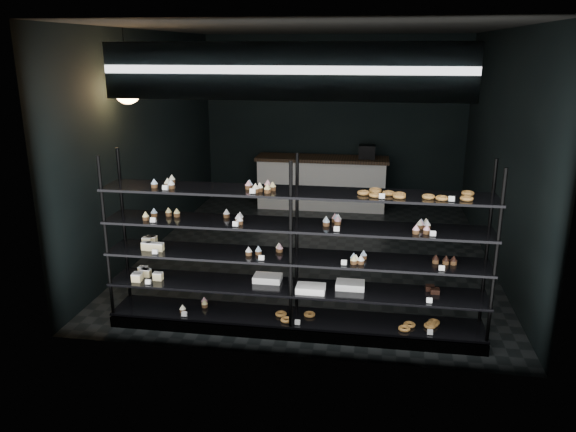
{
  "coord_description": "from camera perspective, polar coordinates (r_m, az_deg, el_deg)",
  "views": [
    {
      "loc": [
        0.82,
        -7.89,
        2.94
      ],
      "look_at": [
        -0.13,
        -1.9,
        1.13
      ],
      "focal_mm": 35.0,
      "sensor_mm": 36.0,
      "label": 1
    }
  ],
  "objects": [
    {
      "name": "signage",
      "position": [
        5.03,
        -0.41,
        14.47
      ],
      "size": [
        3.3,
        0.05,
        0.5
      ],
      "color": "#0B1D3A",
      "rests_on": "room"
    },
    {
      "name": "room",
      "position": [
        8.04,
        3.02,
        7.04
      ],
      "size": [
        5.01,
        6.01,
        3.2
      ],
      "color": "black",
      "rests_on": "ground"
    },
    {
      "name": "pendant_lamp",
      "position": [
        7.26,
        -16.01,
        12.16
      ],
      "size": [
        0.32,
        0.32,
        0.89
      ],
      "color": "black",
      "rests_on": "room"
    },
    {
      "name": "display_shelf",
      "position": [
        5.97,
        0.35,
        -6.14
      ],
      "size": [
        4.0,
        0.5,
        1.91
      ],
      "color": "black",
      "rests_on": "room"
    },
    {
      "name": "service_counter",
      "position": [
        10.72,
        3.52,
        3.48
      ],
      "size": [
        2.48,
        0.65,
        1.23
      ],
      "color": "beige",
      "rests_on": "room"
    }
  ]
}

